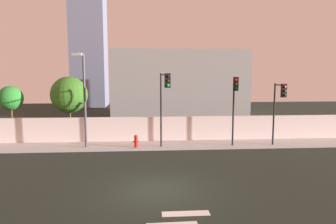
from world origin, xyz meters
TOP-DOWN VIEW (x-y plane):
  - ground_plane at (0.00, 0.00)m, footprint 80.00×80.00m
  - sidewalk at (0.00, 8.20)m, footprint 36.00×2.40m
  - perimeter_wall at (0.00, 9.49)m, footprint 36.00×0.18m
  - traffic_light_left at (5.50, 7.03)m, footprint 0.40×1.22m
  - traffic_light_center at (8.59, 6.97)m, footprint 0.41×1.29m
  - traffic_light_right at (0.74, 6.73)m, footprint 0.58×1.83m
  - street_lamp_curbside at (-4.57, 7.51)m, footprint 0.61×1.76m
  - fire_hydrant at (-1.16, 7.42)m, footprint 0.44×0.26m
  - roadside_tree_leftmost at (-10.74, 10.94)m, footprint 1.86×1.86m
  - roadside_tree_midleft at (-6.36, 10.94)m, footprint 2.81×2.81m
  - low_building_distant at (3.48, 23.49)m, footprint 15.70×6.00m
  - tower_on_skyline at (-9.09, 35.49)m, footprint 5.09×5.00m

SIDE VIEW (x-z plane):
  - ground_plane at x=0.00m, z-range 0.00..0.00m
  - sidewalk at x=0.00m, z-range 0.00..0.15m
  - fire_hydrant at x=-1.16m, z-range 0.18..1.05m
  - perimeter_wall at x=0.00m, z-range 0.15..1.95m
  - roadside_tree_leftmost at x=-10.74m, z-range 1.16..5.38m
  - traffic_light_center at x=8.59m, z-range 1.16..5.50m
  - roadside_tree_midleft at x=-6.36m, z-range 1.05..5.98m
  - traffic_light_left at x=5.50m, z-range 1.24..6.02m
  - traffic_light_right at x=0.74m, z-range 1.31..6.34m
  - low_building_distant at x=3.48m, z-range 0.00..7.80m
  - street_lamp_curbside at x=-4.57m, z-range 0.74..7.07m
  - tower_on_skyline at x=-9.09m, z-range 0.00..24.79m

